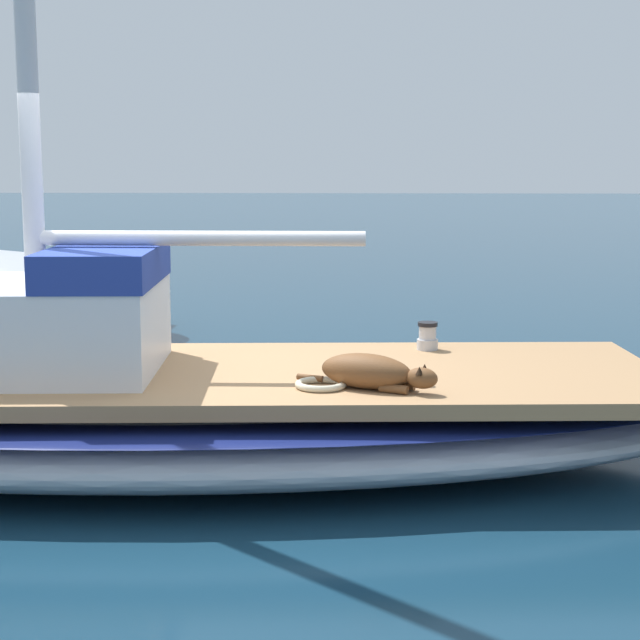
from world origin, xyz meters
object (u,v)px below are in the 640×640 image
Objects in this scene: dog_brown at (372,372)px; deck_winch at (428,337)px; coiled_rope at (321,384)px; sailboat_main at (174,416)px.

dog_brown is 1.41m from deck_winch.
coiled_rope is (-1.32, 0.76, -0.08)m from deck_winch.
dog_brown is 0.33m from coiled_rope.
sailboat_main is at bearing 63.59° from coiled_rope.
coiled_rope reaches higher than sailboat_main.
dog_brown is (-0.53, -1.34, 0.43)m from sailboat_main.
coiled_rope is at bearing -116.41° from sailboat_main.
deck_winch is 0.65× the size of coiled_rope.
deck_winch is at bearing -29.71° from coiled_rope.
sailboat_main is at bearing 68.51° from dog_brown.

